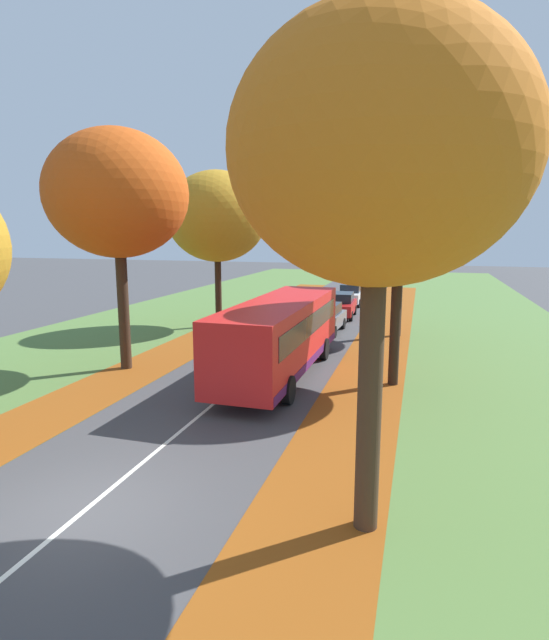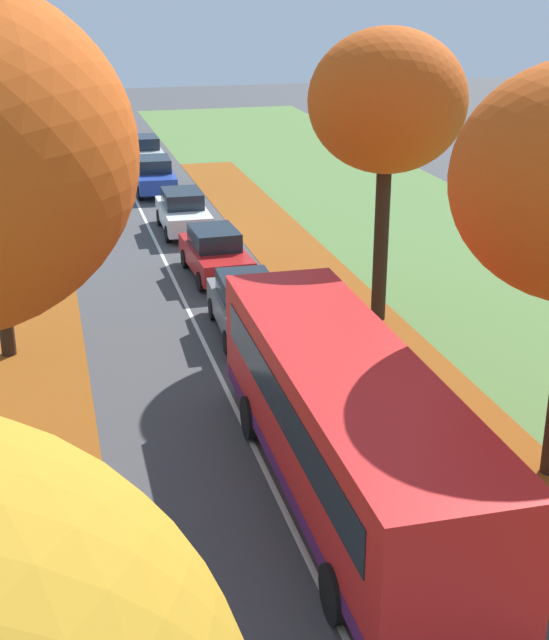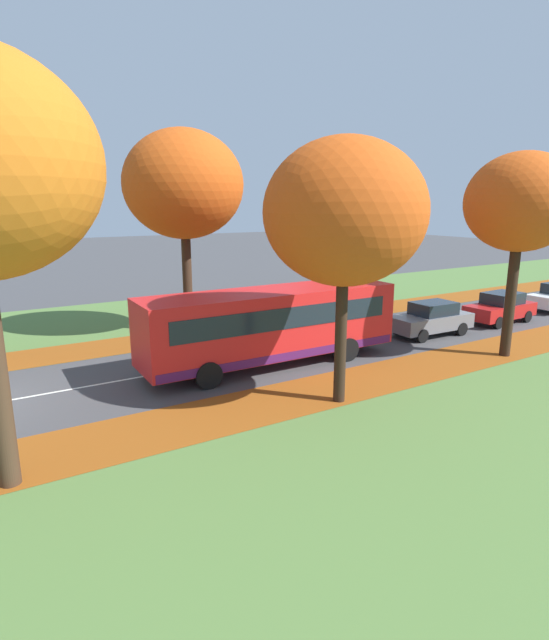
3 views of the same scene
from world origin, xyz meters
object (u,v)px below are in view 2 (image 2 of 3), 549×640
Objects in this scene: car_white_third_in_line at (183,212)px; car_blue_fourth_in_line at (155,175)px; car_red_following at (215,253)px; car_silver_trailing at (144,152)px; car_grey_lead at (247,306)px; bus at (346,421)px; tree_right_mid at (387,103)px.

car_white_third_in_line is 0.99× the size of car_blue_fourth_in_line.
car_red_following is 18.98m from car_silver_trailing.
car_grey_lead is 1.00× the size of car_red_following.
bus is 19.99m from car_white_third_in_line.
bus is at bearing -90.90° from car_red_following.
car_blue_fourth_in_line is at bearing 90.87° from car_grey_lead.
car_red_following is at bearing -88.36° from car_blue_fourth_in_line.
car_grey_lead is 24.19m from car_silver_trailing.
car_white_third_in_line is 7.13m from car_blue_fourth_in_line.
tree_right_mid reaches higher than car_white_third_in_line.
car_red_following is 12.98m from car_blue_fourth_in_line.
tree_right_mid is at bearing -53.01° from car_red_following.
bus is 2.47× the size of car_white_third_in_line.
car_white_third_in_line is (0.06, 19.97, -0.89)m from bus.
car_grey_lead is at bearing -89.88° from car_silver_trailing.
bus reaches higher than car_grey_lead.
bus is 2.45× the size of car_grey_lead.
car_grey_lead is 5.22m from car_red_following.
car_red_following is at bearing 88.97° from car_grey_lead.
car_grey_lead is (0.13, 8.91, -0.89)m from bus.
car_blue_fourth_in_line and car_silver_trailing have the same top height.
car_silver_trailing is at bearing 89.87° from bus.
bus is at bearing -90.17° from car_white_third_in_line.
car_white_third_in_line and car_silver_trailing have the same top height.
tree_right_mid is 10.88m from bus.
tree_right_mid is 1.96× the size of car_silver_trailing.
bus is 2.48× the size of car_silver_trailing.
car_red_following is 1.01× the size of car_white_third_in_line.
car_red_following is at bearing 89.10° from bus.
car_grey_lead is 18.19m from car_blue_fourth_in_line.
tree_right_mid is at bearing 1.38° from car_grey_lead.
bus is 2.44× the size of car_blue_fourth_in_line.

